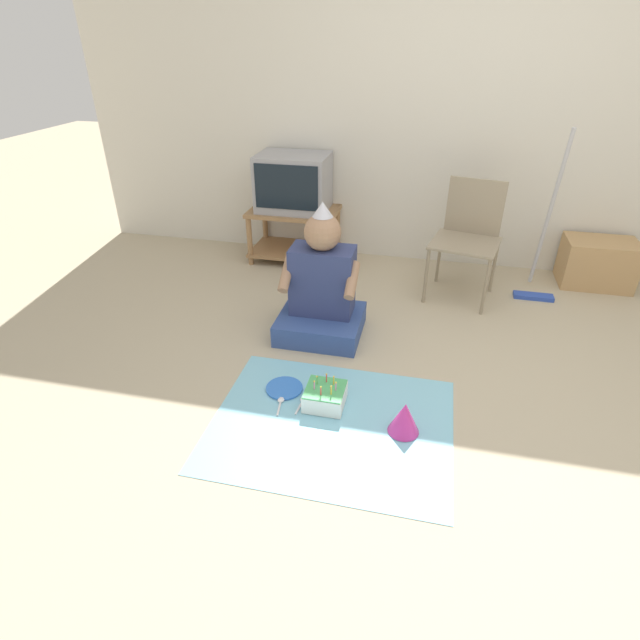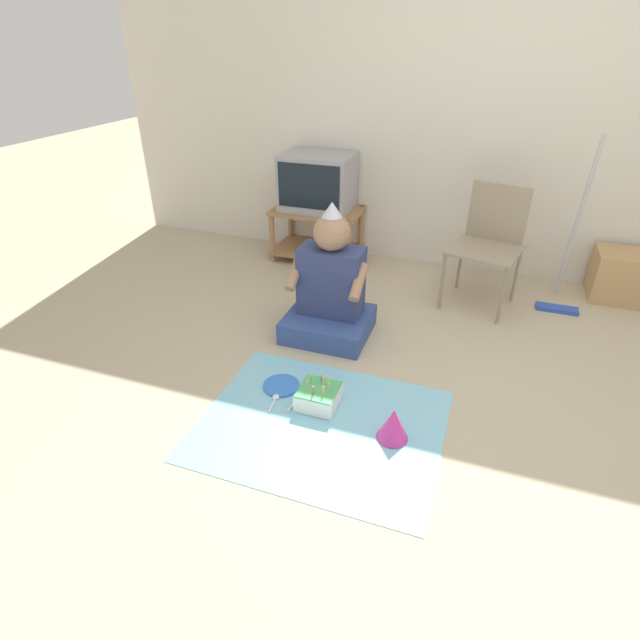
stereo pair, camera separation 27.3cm
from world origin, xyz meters
name	(u,v)px [view 2 (the right image)]	position (x,y,z in m)	size (l,w,h in m)	color
ground_plane	(451,427)	(0.00, 0.00, 0.00)	(16.00, 16.00, 0.00)	tan
wall_back	(510,103)	(0.00, 2.06, 1.27)	(6.40, 0.06, 2.55)	beige
tv_stand	(317,229)	(-1.36, 1.79, 0.26)	(0.73, 0.47, 0.44)	#997047
tv	(318,182)	(-1.36, 1.80, 0.66)	(0.56, 0.42, 0.44)	#99999E
folding_chair	(490,238)	(0.03, 1.45, 0.48)	(0.53, 0.51, 0.83)	gray
cardboard_box_stack	(631,277)	(1.04, 1.83, 0.18)	(0.51, 0.34, 0.36)	tan
dust_mop	(568,262)	(0.56, 1.53, 0.35)	(0.28, 0.29, 1.20)	#2D4CB2
person_seated	(330,292)	(-0.87, 0.66, 0.29)	(0.53, 0.48, 0.87)	#334C8C
party_cloth	(321,424)	(-0.62, -0.20, 0.00)	(1.20, 0.97, 0.01)	#7FC6E0
birthday_cake	(319,396)	(-0.69, -0.06, 0.06)	(0.21, 0.21, 0.16)	white
party_hat_blue	(393,424)	(-0.26, -0.18, 0.09)	(0.16, 0.16, 0.17)	#CC338C
paper_plate	(281,385)	(-0.93, 0.01, 0.01)	(0.20, 0.20, 0.01)	blue
plastic_spoon_near	(297,400)	(-0.81, -0.08, 0.01)	(0.04, 0.15, 0.01)	white
plastic_spoon_far	(275,399)	(-0.92, -0.11, 0.01)	(0.04, 0.14, 0.01)	white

